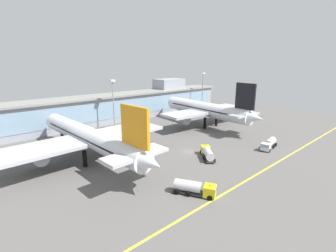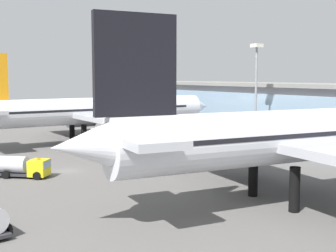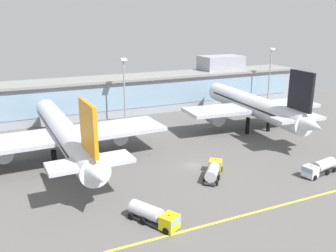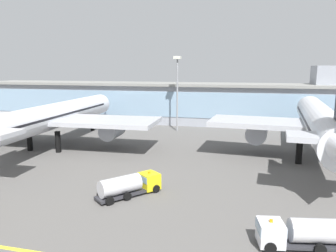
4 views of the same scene
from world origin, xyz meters
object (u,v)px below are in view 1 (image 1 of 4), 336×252
at_px(fuel_tanker_truck, 269,144).
at_px(apron_light_mast_centre, 203,86).
at_px(airliner_near_left, 89,137).
at_px(baggage_tug_near, 195,188).
at_px(apron_light_mast_west, 113,96).
at_px(service_truck_far, 207,153).
at_px(airliner_near_right, 206,110).

relative_size(fuel_tanker_truck, apron_light_mast_centre, 0.44).
distance_m(fuel_tanker_truck, apron_light_mast_centre, 64.97).
bearing_deg(airliner_near_left, baggage_tug_near, -168.45).
bearing_deg(fuel_tanker_truck, baggage_tug_near, -5.46).
bearing_deg(apron_light_mast_centre, airliner_near_left, -161.89).
bearing_deg(apron_light_mast_west, baggage_tug_near, -104.12).
height_order(fuel_tanker_truck, baggage_tug_near, same).
bearing_deg(apron_light_mast_centre, service_truck_far, -138.46).
distance_m(service_truck_far, apron_light_mast_centre, 71.55).
height_order(baggage_tug_near, apron_light_mast_centre, apron_light_mast_centre).
relative_size(airliner_near_right, apron_light_mast_west, 2.70).
relative_size(airliner_near_right, apron_light_mast_centre, 2.56).
height_order(airliner_near_left, apron_light_mast_centre, apron_light_mast_centre).
bearing_deg(service_truck_far, airliner_near_left, 90.34).
bearing_deg(airliner_near_left, airliner_near_right, -88.94).
bearing_deg(fuel_tanker_truck, apron_light_mast_west, -76.20).
xyz_separation_m(fuel_tanker_truck, baggage_tug_near, (-38.25, -3.15, 0.00)).
xyz_separation_m(baggage_tug_near, apron_light_mast_west, (14.33, 56.97, 11.90)).
distance_m(airliner_near_left, baggage_tug_near, 33.76).
distance_m(fuel_tanker_truck, apron_light_mast_west, 60.09).
distance_m(fuel_tanker_truck, baggage_tug_near, 38.38).
distance_m(fuel_tanker_truck, service_truck_far, 21.97).
bearing_deg(airliner_near_right, apron_light_mast_centre, -42.74).
distance_m(baggage_tug_near, apron_light_mast_west, 59.94).
bearing_deg(baggage_tug_near, airliner_near_right, 98.83).
height_order(airliner_near_left, apron_light_mast_west, apron_light_mast_west).
bearing_deg(baggage_tug_near, fuel_tanker_truck, 65.95).
xyz_separation_m(airliner_near_right, apron_light_mast_west, (-31.42, 21.75, 6.29)).
height_order(baggage_tug_near, apron_light_mast_west, apron_light_mast_west).
relative_size(service_truck_far, apron_light_mast_centre, 0.40).
bearing_deg(apron_light_mast_centre, apron_light_mast_west, -178.87).
height_order(service_truck_far, apron_light_mast_west, apron_light_mast_west).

